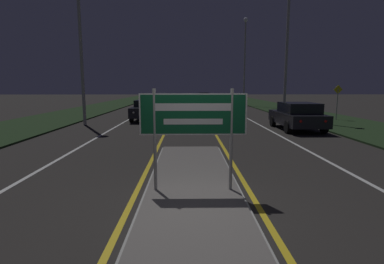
{
  "coord_description": "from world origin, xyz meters",
  "views": [
    {
      "loc": [
        -0.12,
        -5.5,
        2.29
      ],
      "look_at": [
        0.0,
        2.15,
        1.12
      ],
      "focal_mm": 28.0,
      "sensor_mm": 36.0,
      "label": 1
    }
  ],
  "objects": [
    {
      "name": "median_island",
      "position": [
        0.0,
        0.65,
        0.04
      ],
      "size": [
        2.1,
        9.35,
        0.1
      ],
      "color": "#999993",
      "rests_on": "ground_plane"
    },
    {
      "name": "car_receding_1",
      "position": [
        2.85,
        19.35,
        0.74
      ],
      "size": [
        1.97,
        4.52,
        1.36
      ],
      "color": "navy",
      "rests_on": "ground_plane"
    },
    {
      "name": "edge_line_white_left",
      "position": [
        -7.2,
        25.0,
        0.0
      ],
      "size": [
        0.1,
        70.0,
        0.01
      ],
      "color": "silver",
      "rests_on": "ground_plane"
    },
    {
      "name": "verge_left",
      "position": [
        -9.5,
        20.0,
        0.04
      ],
      "size": [
        5.0,
        100.0,
        0.08
      ],
      "color": "#1E3319",
      "rests_on": "ground_plane"
    },
    {
      "name": "edge_line_white_right",
      "position": [
        7.2,
        25.0,
        0.0
      ],
      "size": [
        0.1,
        70.0,
        0.01
      ],
      "color": "silver",
      "rests_on": "ground_plane"
    },
    {
      "name": "car_approaching_0",
      "position": [
        -2.86,
        15.14,
        0.73
      ],
      "size": [
        1.89,
        4.72,
        1.36
      ],
      "color": "black",
      "rests_on": "ground_plane"
    },
    {
      "name": "car_receding_2",
      "position": [
        5.85,
        33.31,
        0.76
      ],
      "size": [
        1.88,
        4.27,
        1.42
      ],
      "color": "silver",
      "rests_on": "ground_plane"
    },
    {
      "name": "streetlight_left_near",
      "position": [
        -6.22,
        12.29,
        6.2
      ],
      "size": [
        0.59,
        0.59,
        9.09
      ],
      "color": "#9E9E99",
      "rests_on": "ground_plane"
    },
    {
      "name": "centre_line_yellow_right",
      "position": [
        1.24,
        25.0,
        0.0
      ],
      "size": [
        0.12,
        70.0,
        0.01
      ],
      "color": "gold",
      "rests_on": "ground_plane"
    },
    {
      "name": "lane_line_white_left",
      "position": [
        -4.2,
        25.0,
        0.0
      ],
      "size": [
        0.12,
        70.0,
        0.01
      ],
      "color": "silver",
      "rests_on": "ground_plane"
    },
    {
      "name": "warning_sign",
      "position": [
        9.89,
        14.36,
        1.46
      ],
      "size": [
        0.6,
        0.06,
        2.29
      ],
      "color": "#9E9E99",
      "rests_on": "verge_right"
    },
    {
      "name": "streetlight_right_near",
      "position": [
        6.48,
        14.79,
        6.31
      ],
      "size": [
        0.48,
        0.48,
        10.42
      ],
      "color": "#9E9E99",
      "rests_on": "ground_plane"
    },
    {
      "name": "car_receding_0",
      "position": [
        5.69,
        10.14,
        0.75
      ],
      "size": [
        2.01,
        4.24,
        1.44
      ],
      "color": "black",
      "rests_on": "ground_plane"
    },
    {
      "name": "streetlight_right_far",
      "position": [
        6.44,
        29.35,
        5.99
      ],
      "size": [
        0.47,
        0.47,
        9.9
      ],
      "color": "#9E9E99",
      "rests_on": "ground_plane"
    },
    {
      "name": "lane_line_white_right",
      "position": [
        4.2,
        25.0,
        0.0
      ],
      "size": [
        0.12,
        70.0,
        0.01
      ],
      "color": "silver",
      "rests_on": "ground_plane"
    },
    {
      "name": "verge_right",
      "position": [
        9.5,
        20.0,
        0.04
      ],
      "size": [
        5.0,
        100.0,
        0.08
      ],
      "color": "#1E3319",
      "rests_on": "ground_plane"
    },
    {
      "name": "centre_line_yellow_left",
      "position": [
        -1.24,
        25.0,
        0.0
      ],
      "size": [
        0.12,
        70.0,
        0.01
      ],
      "color": "gold",
      "rests_on": "ground_plane"
    },
    {
      "name": "car_receding_3",
      "position": [
        2.55,
        44.5,
        0.68
      ],
      "size": [
        1.88,
        4.15,
        1.27
      ],
      "color": "#4C514C",
      "rests_on": "ground_plane"
    },
    {
      "name": "highway_sign",
      "position": [
        0.0,
        0.64,
        1.62
      ],
      "size": [
        2.22,
        0.07,
        2.14
      ],
      "color": "#9E9E99",
      "rests_on": "median_island"
    },
    {
      "name": "ground_plane",
      "position": [
        0.0,
        0.0,
        0.0
      ],
      "size": [
        160.0,
        160.0,
        0.0
      ],
      "primitive_type": "plane",
      "color": "#282623"
    }
  ]
}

